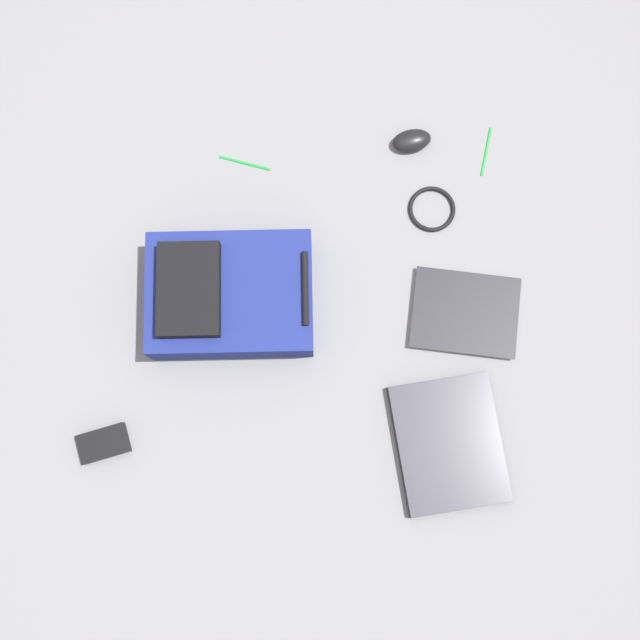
{
  "coord_description": "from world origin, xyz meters",
  "views": [
    {
      "loc": [
        0.38,
        0.02,
        1.97
      ],
      "look_at": [
        0.04,
        0.04,
        0.02
      ],
      "focal_mm": 42.81,
      "sensor_mm": 36.0,
      "label": 1
    }
  ],
  "objects_px": {
    "power_brick": "(104,444)",
    "pen_blue": "(245,163)",
    "computer_mouse": "(412,141)",
    "pen_black": "(486,151)",
    "backpack": "(228,295)",
    "book_blue": "(465,313)",
    "cable_coil": "(432,209)",
    "laptop": "(449,444)"
  },
  "relations": [
    {
      "from": "backpack",
      "to": "laptop",
      "type": "height_order",
      "value": "backpack"
    },
    {
      "from": "book_blue",
      "to": "backpack",
      "type": "bearing_deg",
      "value": -97.28
    },
    {
      "from": "book_blue",
      "to": "computer_mouse",
      "type": "relative_size",
      "value": 2.93
    },
    {
      "from": "power_brick",
      "to": "pen_blue",
      "type": "height_order",
      "value": "power_brick"
    },
    {
      "from": "backpack",
      "to": "computer_mouse",
      "type": "distance_m",
      "value": 0.66
    },
    {
      "from": "backpack",
      "to": "pen_black",
      "type": "distance_m",
      "value": 0.81
    },
    {
      "from": "laptop",
      "to": "pen_blue",
      "type": "distance_m",
      "value": 0.92
    },
    {
      "from": "power_brick",
      "to": "pen_blue",
      "type": "distance_m",
      "value": 0.83
    },
    {
      "from": "laptop",
      "to": "pen_black",
      "type": "height_order",
      "value": "laptop"
    },
    {
      "from": "backpack",
      "to": "pen_blue",
      "type": "relative_size",
      "value": 3.01
    },
    {
      "from": "laptop",
      "to": "pen_black",
      "type": "relative_size",
      "value": 2.5
    },
    {
      "from": "laptop",
      "to": "pen_black",
      "type": "distance_m",
      "value": 0.8
    },
    {
      "from": "laptop",
      "to": "book_blue",
      "type": "relative_size",
      "value": 1.14
    },
    {
      "from": "book_blue",
      "to": "laptop",
      "type": "bearing_deg",
      "value": -12.67
    },
    {
      "from": "book_blue",
      "to": "pen_blue",
      "type": "distance_m",
      "value": 0.72
    },
    {
      "from": "cable_coil",
      "to": "pen_blue",
      "type": "relative_size",
      "value": 0.89
    },
    {
      "from": "laptop",
      "to": "power_brick",
      "type": "relative_size",
      "value": 2.89
    },
    {
      "from": "power_brick",
      "to": "book_blue",
      "type": "bearing_deg",
      "value": 106.1
    },
    {
      "from": "computer_mouse",
      "to": "pen_black",
      "type": "xyz_separation_m",
      "value": [
        0.04,
        0.2,
        -0.02
      ]
    },
    {
      "from": "computer_mouse",
      "to": "pen_black",
      "type": "bearing_deg",
      "value": 71.76
    },
    {
      "from": "power_brick",
      "to": "pen_blue",
      "type": "xyz_separation_m",
      "value": [
        -0.73,
        0.39,
        -0.01
      ]
    },
    {
      "from": "cable_coil",
      "to": "pen_black",
      "type": "bearing_deg",
      "value": 133.29
    },
    {
      "from": "computer_mouse",
      "to": "pen_blue",
      "type": "bearing_deg",
      "value": -94.59
    },
    {
      "from": "laptop",
      "to": "book_blue",
      "type": "height_order",
      "value": "laptop"
    },
    {
      "from": "computer_mouse",
      "to": "pen_black",
      "type": "height_order",
      "value": "computer_mouse"
    },
    {
      "from": "computer_mouse",
      "to": "power_brick",
      "type": "xyz_separation_m",
      "value": [
        0.76,
        -0.85,
        -0.0
      ]
    },
    {
      "from": "backpack",
      "to": "cable_coil",
      "type": "relative_size",
      "value": 3.39
    },
    {
      "from": "backpack",
      "to": "book_blue",
      "type": "bearing_deg",
      "value": 82.72
    },
    {
      "from": "computer_mouse",
      "to": "power_brick",
      "type": "relative_size",
      "value": 0.87
    },
    {
      "from": "backpack",
      "to": "book_blue",
      "type": "relative_size",
      "value": 1.39
    },
    {
      "from": "pen_black",
      "to": "pen_blue",
      "type": "xyz_separation_m",
      "value": [
        -0.01,
        -0.66,
        0.0
      ]
    },
    {
      "from": "cable_coil",
      "to": "pen_blue",
      "type": "xyz_separation_m",
      "value": [
        -0.17,
        -0.5,
        -0.0
      ]
    },
    {
      "from": "computer_mouse",
      "to": "cable_coil",
      "type": "height_order",
      "value": "computer_mouse"
    },
    {
      "from": "computer_mouse",
      "to": "pen_black",
      "type": "distance_m",
      "value": 0.21
    },
    {
      "from": "power_brick",
      "to": "pen_blue",
      "type": "bearing_deg",
      "value": 151.66
    },
    {
      "from": "laptop",
      "to": "power_brick",
      "type": "height_order",
      "value": "same"
    },
    {
      "from": "backpack",
      "to": "computer_mouse",
      "type": "relative_size",
      "value": 4.06
    },
    {
      "from": "book_blue",
      "to": "pen_blue",
      "type": "relative_size",
      "value": 2.17
    },
    {
      "from": "book_blue",
      "to": "power_brick",
      "type": "height_order",
      "value": "power_brick"
    },
    {
      "from": "laptop",
      "to": "book_blue",
      "type": "bearing_deg",
      "value": 167.33
    },
    {
      "from": "laptop",
      "to": "cable_coil",
      "type": "height_order",
      "value": "laptop"
    },
    {
      "from": "backpack",
      "to": "cable_coil",
      "type": "bearing_deg",
      "value": 111.0
    }
  ]
}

